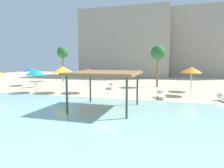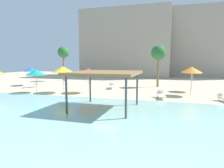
# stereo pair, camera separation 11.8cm
# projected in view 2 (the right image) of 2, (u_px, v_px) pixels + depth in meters

# --- Properties ---
(ground_plane) EXTENTS (80.00, 80.00, 0.00)m
(ground_plane) POSITION_uv_depth(u_px,v_px,m) (101.00, 102.00, 16.53)
(ground_plane) COLOR beige
(lagoon_water) EXTENTS (44.00, 13.50, 0.04)m
(lagoon_water) POSITION_uv_depth(u_px,v_px,m) (71.00, 120.00, 11.53)
(lagoon_water) COLOR #99D1C6
(lagoon_water) RESTS_ON ground
(shade_pavilion) EXTENTS (4.59, 4.59, 2.66)m
(shade_pavilion) POSITION_uv_depth(u_px,v_px,m) (105.00, 74.00, 13.83)
(shade_pavilion) COLOR #42474C
(shade_pavilion) RESTS_ON ground
(beach_umbrella_orange_0) EXTENTS (1.94, 1.94, 2.59)m
(beach_umbrella_orange_0) POSITION_uv_depth(u_px,v_px,m) (193.00, 71.00, 22.02)
(beach_umbrella_orange_0) COLOR silver
(beach_umbrella_orange_0) RESTS_ON ground
(beach_umbrella_orange_1) EXTENTS (2.03, 2.03, 2.82)m
(beach_umbrella_orange_1) POSITION_uv_depth(u_px,v_px,m) (192.00, 70.00, 19.35)
(beach_umbrella_orange_1) COLOR silver
(beach_umbrella_orange_1) RESTS_ON ground
(beach_umbrella_yellow_2) EXTENTS (2.31, 2.31, 2.82)m
(beach_umbrella_yellow_2) POSITION_uv_depth(u_px,v_px,m) (63.00, 69.00, 21.18)
(beach_umbrella_yellow_2) COLOR silver
(beach_umbrella_yellow_2) RESTS_ON ground
(beach_umbrella_blue_3) EXTENTS (2.04, 2.04, 2.52)m
(beach_umbrella_blue_3) POSITION_uv_depth(u_px,v_px,m) (31.00, 69.00, 27.54)
(beach_umbrella_blue_3) COLOR silver
(beach_umbrella_blue_3) RESTS_ON ground
(beach_umbrella_teal_5) EXTENTS (2.19, 2.19, 2.50)m
(beach_umbrella_teal_5) POSITION_uv_depth(u_px,v_px,m) (36.00, 72.00, 21.17)
(beach_umbrella_teal_5) COLOR silver
(beach_umbrella_teal_5) RESTS_ON ground
(beach_umbrella_red_7) EXTENTS (2.07, 2.07, 2.63)m
(beach_umbrella_red_7) POSITION_uv_depth(u_px,v_px,m) (88.00, 71.00, 21.18)
(beach_umbrella_red_7) COLOR silver
(beach_umbrella_red_7) RESTS_ON ground
(lounge_chair_3) EXTENTS (0.89, 1.97, 0.74)m
(lounge_chair_3) POSITION_uv_depth(u_px,v_px,m) (111.00, 86.00, 24.60)
(lounge_chair_3) COLOR white
(lounge_chair_3) RESTS_ON ground
(lounge_chair_5) EXTENTS (1.48, 1.94, 0.74)m
(lounge_chair_5) POSITION_uv_depth(u_px,v_px,m) (32.00, 85.00, 25.63)
(lounge_chair_5) COLOR white
(lounge_chair_5) RESTS_ON ground
(lounge_chair_6) EXTENTS (0.95, 1.98, 0.74)m
(lounge_chair_6) POSITION_uv_depth(u_px,v_px,m) (161.00, 95.00, 18.21)
(lounge_chair_6) COLOR white
(lounge_chair_6) RESTS_ON ground
(palm_tree_0) EXTENTS (1.90, 1.90, 5.79)m
(palm_tree_0) POSITION_uv_depth(u_px,v_px,m) (63.00, 53.00, 33.56)
(palm_tree_0) COLOR brown
(palm_tree_0) RESTS_ON ground
(palm_tree_1) EXTENTS (1.90, 1.90, 5.41)m
(palm_tree_1) POSITION_uv_depth(u_px,v_px,m) (158.00, 53.00, 25.73)
(palm_tree_1) COLOR brown
(palm_tree_1) RESTS_ON ground
(hotel_block_0) EXTENTS (18.64, 10.98, 14.09)m
(hotel_block_0) POSITION_uv_depth(u_px,v_px,m) (128.00, 45.00, 44.71)
(hotel_block_0) COLOR #9E9384
(hotel_block_0) RESTS_ON ground
(hotel_block_1) EXTENTS (21.94, 11.62, 14.54)m
(hotel_block_1) POSITION_uv_depth(u_px,v_px,m) (192.00, 44.00, 45.31)
(hotel_block_1) COLOR #9E9384
(hotel_block_1) RESTS_ON ground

